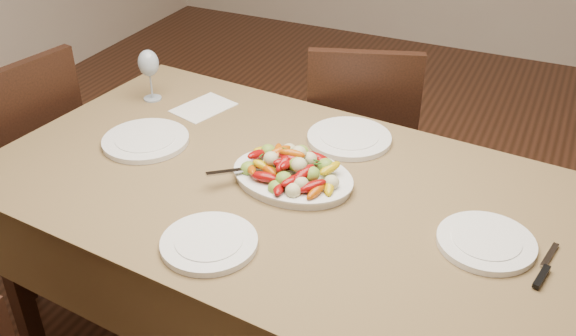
# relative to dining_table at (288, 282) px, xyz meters

# --- Properties ---
(floor) EXTENTS (6.00, 6.00, 0.00)m
(floor) POSITION_rel_dining_table_xyz_m (-0.03, 0.29, -0.38)
(floor) COLOR #3F2113
(floor) RESTS_ON ground
(dining_table) EXTENTS (1.93, 1.21, 0.76)m
(dining_table) POSITION_rel_dining_table_xyz_m (0.00, 0.00, 0.00)
(dining_table) COLOR brown
(dining_table) RESTS_ON ground
(chair_far) EXTENTS (0.53, 0.53, 0.95)m
(chair_far) POSITION_rel_dining_table_xyz_m (-0.05, 0.82, 0.10)
(chair_far) COLOR black
(chair_far) RESTS_ON ground
(chair_left) EXTENTS (0.48, 0.48, 0.95)m
(chair_left) POSITION_rel_dining_table_xyz_m (-1.22, 0.06, 0.10)
(chair_left) COLOR black
(chair_left) RESTS_ON ground
(serving_platter) EXTENTS (0.39, 0.30, 0.02)m
(serving_platter) POSITION_rel_dining_table_xyz_m (0.00, 0.02, 0.39)
(serving_platter) COLOR white
(serving_platter) RESTS_ON dining_table
(roasted_vegetables) EXTENTS (0.32, 0.23, 0.09)m
(roasted_vegetables) POSITION_rel_dining_table_xyz_m (0.00, 0.02, 0.45)
(roasted_vegetables) COLOR maroon
(roasted_vegetables) RESTS_ON serving_platter
(serving_spoon) EXTENTS (0.25, 0.23, 0.03)m
(serving_spoon) POSITION_rel_dining_table_xyz_m (-0.06, -0.01, 0.43)
(serving_spoon) COLOR #9EA0A8
(serving_spoon) RESTS_ON serving_platter
(plate_left) EXTENTS (0.28, 0.28, 0.02)m
(plate_left) POSITION_rel_dining_table_xyz_m (-0.53, 0.03, 0.39)
(plate_left) COLOR white
(plate_left) RESTS_ON dining_table
(plate_right) EXTENTS (0.25, 0.25, 0.02)m
(plate_right) POSITION_rel_dining_table_xyz_m (0.58, -0.04, 0.39)
(plate_right) COLOR white
(plate_right) RESTS_ON dining_table
(plate_far) EXTENTS (0.28, 0.28, 0.02)m
(plate_far) POSITION_rel_dining_table_xyz_m (0.07, 0.33, 0.39)
(plate_far) COLOR white
(plate_far) RESTS_ON dining_table
(plate_near) EXTENTS (0.25, 0.25, 0.02)m
(plate_near) POSITION_rel_dining_table_xyz_m (-0.07, -0.34, 0.39)
(plate_near) COLOR white
(plate_near) RESTS_ON dining_table
(wine_glass) EXTENTS (0.08, 0.08, 0.20)m
(wine_glass) POSITION_rel_dining_table_xyz_m (-0.71, 0.32, 0.48)
(wine_glass) COLOR #8C99A5
(wine_glass) RESTS_ON dining_table
(menu_card) EXTENTS (0.20, 0.24, 0.00)m
(menu_card) POSITION_rel_dining_table_xyz_m (-0.50, 0.33, 0.38)
(menu_card) COLOR silver
(menu_card) RESTS_ON dining_table
(table_knife) EXTENTS (0.06, 0.20, 0.01)m
(table_knife) POSITION_rel_dining_table_xyz_m (0.73, -0.07, 0.38)
(table_knife) COLOR #9EA0A8
(table_knife) RESTS_ON dining_table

